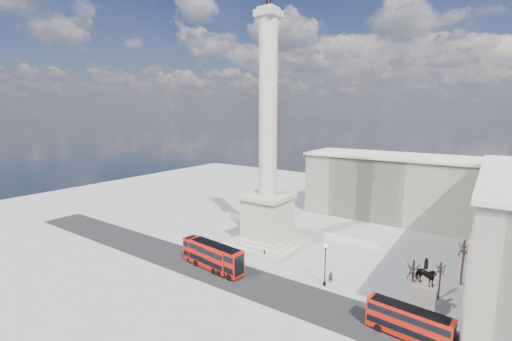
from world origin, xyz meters
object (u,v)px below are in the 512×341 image
object	(u,v)px
equestrian_statue	(423,295)
pedestrian_walking	(331,277)
red_bus_c	(409,322)
victorian_lamp	(325,261)
red_bus_b	(207,254)
pedestrian_crossing	(265,254)
nelsons_column	(268,184)
red_bus_a	(216,257)
pedestrian_standing	(430,320)

from	to	relation	value
equestrian_statue	pedestrian_walking	distance (m)	13.92
red_bus_c	equestrian_statue	world-z (taller)	equestrian_statue
victorian_lamp	equestrian_statue	xyz separation A→B (m)	(14.17, 0.04, -1.22)
red_bus_c	victorian_lamp	bearing A→B (deg)	160.24
red_bus_b	pedestrian_crossing	world-z (taller)	red_bus_b
victorian_lamp	pedestrian_walking	xyz separation A→B (m)	(0.45, 1.39, -3.12)
nelsons_column	victorian_lamp	distance (m)	21.06
equestrian_statue	red_bus_b	bearing A→B (deg)	-170.56
equestrian_statue	red_bus_c	bearing A→B (deg)	-94.69
red_bus_a	equestrian_statue	world-z (taller)	equestrian_statue
victorian_lamp	pedestrian_walking	size ratio (longest dim) A/B	3.64
red_bus_c	pedestrian_standing	size ratio (longest dim) A/B	5.27
equestrian_statue	nelsons_column	bearing A→B (deg)	163.61
victorian_lamp	equestrian_statue	world-z (taller)	equestrian_statue
pedestrian_walking	pedestrian_standing	bearing A→B (deg)	-26.37
red_bus_c	pedestrian_standing	bearing A→B (deg)	71.09
pedestrian_walking	pedestrian_standing	xyz separation A→B (m)	(14.96, -3.74, -0.01)
nelsons_column	pedestrian_crossing	xyz separation A→B (m)	(3.46, -6.26, -12.00)
red_bus_a	nelsons_column	bearing A→B (deg)	91.72
nelsons_column	pedestrian_standing	distance (m)	36.22
nelsons_column	victorian_lamp	size ratio (longest dim) A/B	7.23
red_bus_b	pedestrian_walking	size ratio (longest dim) A/B	5.90
victorian_lamp	equestrian_statue	bearing A→B (deg)	0.18
red_bus_b	pedestrian_crossing	xyz separation A→B (m)	(6.53, 8.50, -1.41)
red_bus_b	pedestrian_standing	distance (m)	35.45
red_bus_a	equestrian_statue	distance (m)	32.51
nelsons_column	pedestrian_crossing	distance (m)	13.97
pedestrian_walking	pedestrian_crossing	xyz separation A→B (m)	(-13.77, 1.50, -0.03)
red_bus_a	pedestrian_crossing	size ratio (longest dim) A/B	6.37
equestrian_statue	pedestrian_standing	world-z (taller)	equestrian_statue
victorian_lamp	pedestrian_crossing	bearing A→B (deg)	167.78
red_bus_c	victorian_lamp	distance (m)	15.17
red_bus_c	victorian_lamp	size ratio (longest dim) A/B	1.44
nelsons_column	red_bus_a	distance (m)	18.25
victorian_lamp	pedestrian_standing	xyz separation A→B (m)	(15.41, -2.35, -3.12)
pedestrian_walking	nelsons_column	bearing A→B (deg)	143.41
red_bus_a	red_bus_b	xyz separation A→B (m)	(-2.04, 0.14, -0.11)
pedestrian_standing	pedestrian_walking	bearing A→B (deg)	-55.89
red_bus_c	equestrian_statue	xyz separation A→B (m)	(0.52, 6.36, 0.76)
red_bus_a	pedestrian_walking	xyz separation A→B (m)	(18.26, 7.14, -1.49)
victorian_lamp	nelsons_column	bearing A→B (deg)	151.40
red_bus_a	pedestrian_walking	size ratio (longest dim) A/B	6.16
red_bus_c	pedestrian_crossing	bearing A→B (deg)	166.24
red_bus_b	pedestrian_walking	bearing A→B (deg)	26.40
red_bus_c	equestrian_statue	size ratio (longest dim) A/B	1.21
equestrian_statue	pedestrian_crossing	distance (m)	27.71
red_bus_a	equestrian_statue	xyz separation A→B (m)	(31.98, 5.80, 0.40)
equestrian_statue	pedestrian_walking	xyz separation A→B (m)	(-13.72, 1.34, -1.89)
nelsons_column	red_bus_b	world-z (taller)	nelsons_column
nelsons_column	pedestrian_standing	world-z (taller)	nelsons_column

